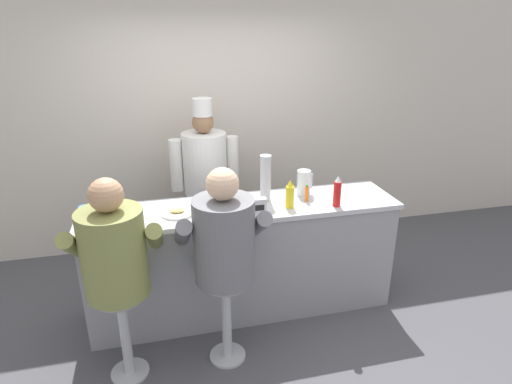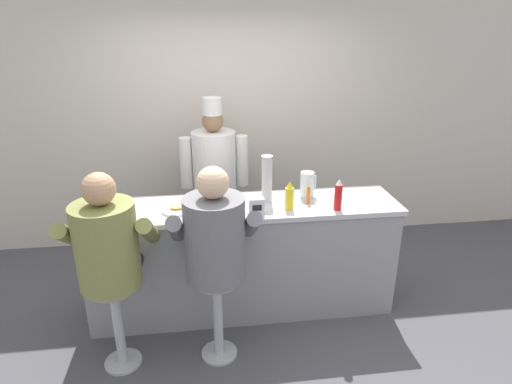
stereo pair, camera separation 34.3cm
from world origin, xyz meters
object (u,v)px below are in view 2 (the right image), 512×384
Objects in this scene: cup_stack_steel at (267,179)px; diner_seated_olive at (109,249)px; mustard_bottle_yellow at (289,196)px; coffee_mug_blue at (90,204)px; cook_in_whites_near at (215,176)px; hot_sauce_bottle_orange at (308,195)px; diner_seated_grey at (215,241)px; ketchup_bottle_red at (338,195)px; breakfast_plate at (177,209)px; water_pitcher_clear at (307,185)px; cereal_bowl at (230,208)px; napkin_dispenser_chrome at (257,206)px.

diner_seated_olive is (-1.17, -0.61, -0.23)m from cup_stack_steel.
mustard_bottle_yellow is at bearing -50.64° from cup_stack_steel.
cook_in_whites_near reaches higher than coffee_mug_blue.
diner_seated_olive is at bearing -161.25° from hot_sauce_bottle_orange.
cup_stack_steel is 0.26× the size of diner_seated_grey.
diner_seated_olive reaches higher than mustard_bottle_yellow.
ketchup_bottle_red is 1.01× the size of breakfast_plate.
water_pitcher_clear is 0.37m from cup_stack_steel.
cook_in_whites_near reaches higher than breakfast_plate.
water_pitcher_clear is 0.72m from cereal_bowl.
hot_sauce_bottle_orange is 0.56× the size of breakfast_plate.
mustard_bottle_yellow is 1.07× the size of water_pitcher_clear.
cereal_bowl is 0.09× the size of cook_in_whites_near.
napkin_dispenser_chrome is at bearing -11.53° from coffee_mug_blue.
cup_stack_steel is at bearing 64.37° from napkin_dispenser_chrome.
diner_seated_olive is (0.25, -0.62, -0.08)m from coffee_mug_blue.
cook_in_whites_near is at bearing 87.75° from diner_seated_grey.
diner_seated_olive is (-0.85, -0.42, -0.06)m from cereal_bowl.
cereal_bowl is (-0.48, 0.00, -0.08)m from mustard_bottle_yellow.
hot_sauce_bottle_orange reaches higher than napkin_dispenser_chrome.
napkin_dispenser_chrome is (1.30, -0.27, 0.02)m from coffee_mug_blue.
cook_in_whites_near is at bearing 116.50° from cup_stack_steel.
diner_seated_olive is (-1.06, -0.36, -0.10)m from napkin_dispenser_chrome.
breakfast_plate is 0.63m from napkin_dispenser_chrome.
mustard_bottle_yellow is 1.53× the size of cereal_bowl.
hot_sauce_bottle_orange is 0.66m from cereal_bowl.
cup_stack_steel is (-0.33, 0.09, 0.13)m from hot_sauce_bottle_orange.
cook_in_whites_near is at bearing 135.02° from water_pitcher_clear.
diner_seated_olive is at bearing -68.32° from coffee_mug_blue.
coffee_mug_blue is 0.09× the size of diner_seated_grey.
water_pitcher_clear is at bearing 38.94° from diner_seated_grey.
water_pitcher_clear is at bearing 1.04° from coffee_mug_blue.
mustard_bottle_yellow is 0.92× the size of breakfast_plate.
cereal_bowl is 1.12m from coffee_mug_blue.
diner_seated_olive is 0.99× the size of diner_seated_grey.
hot_sauce_bottle_orange is at bearing 0.65° from breakfast_plate.
hot_sauce_bottle_orange is at bearing 18.75° from diner_seated_olive.
cereal_bowl is 0.10× the size of diner_seated_grey.
coffee_mug_blue is 1.29m from cook_in_whites_near.
cereal_bowl is at bearing -10.27° from breakfast_plate.
ketchup_bottle_red is 0.86m from cereal_bowl.
diner_seated_grey is at bearing -92.25° from cook_in_whites_near.
breakfast_plate is 0.57m from diner_seated_grey.
breakfast_plate is 0.17× the size of diner_seated_olive.
mustard_bottle_yellow is at bearing 17.53° from diner_seated_olive.
breakfast_plate is at bearing -171.75° from cup_stack_steel.
coffee_mug_blue is 0.33× the size of cup_stack_steel.
cereal_bowl is at bearing 175.45° from ketchup_bottle_red.
napkin_dispenser_chrome is 0.07× the size of cook_in_whites_near.
coffee_mug_blue is 0.07× the size of cook_in_whites_near.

